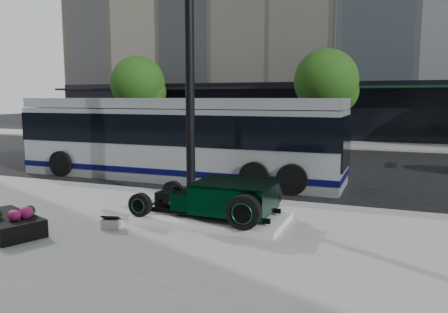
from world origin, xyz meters
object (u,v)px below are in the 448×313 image
at_px(hot_rod, 226,197).
at_px(flower_planter, 7,223).
at_px(transit_bus, 177,138).
at_px(lamppost, 190,60).

height_order(hot_rod, flower_planter, hot_rod).
xyz_separation_m(hot_rod, transit_bus, (-3.91, 5.14, 0.79)).
bearing_deg(transit_bus, hot_rod, -52.77).
relative_size(lamppost, transit_bus, 0.68).
distance_m(hot_rod, lamppost, 4.15).
relative_size(flower_planter, transit_bus, 0.17).
height_order(hot_rod, transit_bus, transit_bus).
xyz_separation_m(hot_rod, lamppost, (-1.77, 1.85, 3.26)).
bearing_deg(lamppost, hot_rod, -46.25).
bearing_deg(lamppost, transit_bus, 122.97).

